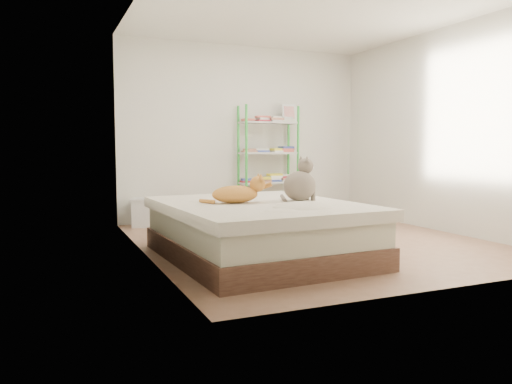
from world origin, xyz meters
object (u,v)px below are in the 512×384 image
bed (259,230)px  grey_cat (300,179)px  shelf_unit (269,163)px  cardboard_box (306,217)px  white_bin (145,212)px  orange_cat (235,192)px

bed → grey_cat: 0.65m
shelf_unit → cardboard_box: bearing=-88.4°
shelf_unit → grey_cat: bearing=-107.8°
grey_cat → cardboard_box: grey_cat is taller
grey_cat → white_bin: bearing=13.1°
grey_cat → shelf_unit: (0.79, 2.46, 0.09)m
bed → white_bin: bearing=102.2°
orange_cat → cardboard_box: size_ratio=0.88×
grey_cat → white_bin: (-1.09, 2.43, -0.56)m
grey_cat → white_bin: size_ratio=1.02×
bed → orange_cat: bearing=166.6°
grey_cat → shelf_unit: 2.58m
orange_cat → white_bin: size_ratio=1.26×
shelf_unit → cardboard_box: (0.03, -1.11, -0.69)m
bed → cardboard_box: bed is taller
shelf_unit → cardboard_box: 1.30m
white_bin → shelf_unit: bearing=0.9°
orange_cat → cardboard_box: 2.02m
shelf_unit → white_bin: bearing=-179.1°
orange_cat → white_bin: (-0.43, 2.35, -0.45)m
shelf_unit → white_bin: (-1.88, -0.03, -0.65)m
shelf_unit → bed: bearing=-116.6°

